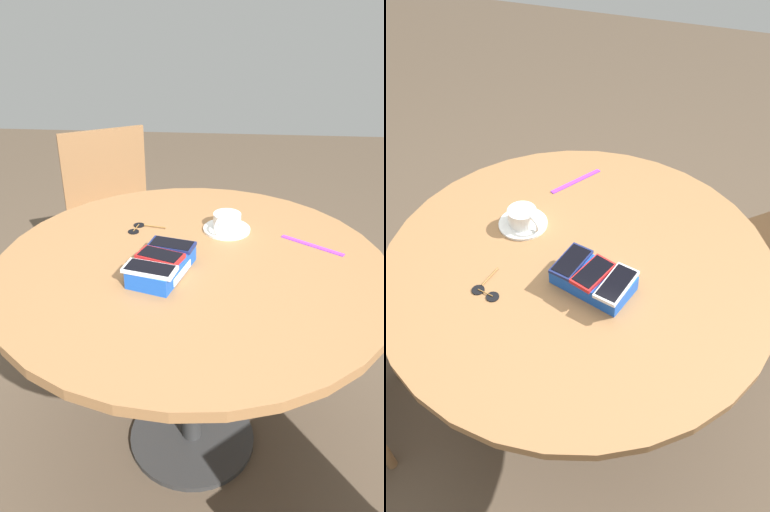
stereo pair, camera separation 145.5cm
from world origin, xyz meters
TOP-DOWN VIEW (x-y plane):
  - ground_plane at (0.00, 0.00)m, footprint 8.00×8.00m
  - round_table at (0.00, 0.00)m, footprint 1.16×1.16m
  - phone_box at (-0.07, 0.08)m, footprint 0.24×0.18m
  - phone_white at (-0.14, 0.10)m, footprint 0.10×0.15m
  - phone_red at (-0.07, 0.08)m, footprint 0.11×0.14m
  - phone_navy at (-0.00, 0.06)m, footprint 0.10×0.14m
  - saucer at (0.22, -0.10)m, footprint 0.15×0.15m
  - coffee_cup at (0.21, -0.10)m, footprint 0.12×0.09m
  - lanyard_strap at (0.13, -0.36)m, footprint 0.13×0.18m
  - sunglasses at (0.20, 0.19)m, footprint 0.09×0.12m
  - chair_far_side at (0.86, 0.44)m, footprint 0.57×0.57m

SIDE VIEW (x-z plane):
  - ground_plane at x=0.00m, z-range 0.00..0.00m
  - chair_far_side at x=0.86m, z-range 0.03..0.89m
  - round_table at x=0.00m, z-range 0.27..1.02m
  - lanyard_strap at x=0.13m, z-range 0.75..0.75m
  - sunglasses at x=0.20m, z-range 0.75..0.75m
  - saucer at x=0.22m, z-range 0.75..0.76m
  - phone_box at x=-0.07m, z-range 0.75..0.80m
  - coffee_cup at x=0.21m, z-range 0.75..0.81m
  - phone_navy at x=0.00m, z-range 0.80..0.81m
  - phone_white at x=-0.14m, z-range 0.80..0.81m
  - phone_red at x=-0.07m, z-range 0.80..0.81m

